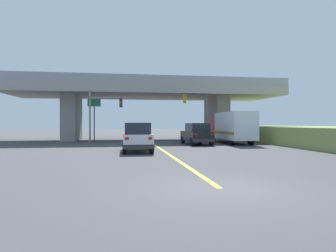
{
  "coord_description": "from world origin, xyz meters",
  "views": [
    {
      "loc": [
        -2.88,
        -8.4,
        1.94
      ],
      "look_at": [
        1.04,
        17.02,
        1.76
      ],
      "focal_mm": 31.17,
      "sensor_mm": 36.0,
      "label": 1
    }
  ],
  "objects": [
    {
      "name": "lane_divider_stripe",
      "position": [
        0.0,
        12.29,
        0.0
      ],
      "size": [
        0.2,
        24.59,
        0.01
      ],
      "primitive_type": "cube",
      "color": "yellow",
      "rests_on": "ground"
    },
    {
      "name": "traffic_signal_farside",
      "position": [
        -5.08,
        22.18,
        3.41
      ],
      "size": [
        3.38,
        0.36,
        5.4
      ],
      "color": "slate",
      "rests_on": "ground"
    },
    {
      "name": "ground",
      "position": [
        0.0,
        27.32,
        0.0
      ],
      "size": [
        160.0,
        160.0,
        0.0
      ],
      "primitive_type": "plane",
      "color": "#424244"
    },
    {
      "name": "traffic_signal_nearside",
      "position": [
        5.38,
        22.91,
        3.67
      ],
      "size": [
        2.68,
        0.36,
        5.76
      ],
      "color": "#56595E",
      "rests_on": "ground"
    },
    {
      "name": "box_truck",
      "position": [
        7.78,
        19.07,
        1.63
      ],
      "size": [
        2.33,
        7.5,
        3.08
      ],
      "color": "red",
      "rests_on": "ground"
    },
    {
      "name": "highway_sign",
      "position": [
        -5.98,
        23.89,
        3.52
      ],
      "size": [
        1.41,
        0.17,
        4.87
      ],
      "color": "#56595E",
      "rests_on": "ground"
    },
    {
      "name": "suv_lead",
      "position": [
        -1.92,
        11.96,
        1.01
      ],
      "size": [
        2.0,
        4.38,
        2.02
      ],
      "color": "silver",
      "rests_on": "ground"
    },
    {
      "name": "overpass_bridge",
      "position": [
        0.0,
        27.32,
        5.1
      ],
      "size": [
        31.82,
        9.59,
        7.21
      ],
      "color": "gray",
      "rests_on": "ground"
    },
    {
      "name": "sedan_oncoming",
      "position": [
        -0.58,
        38.66,
        1.01
      ],
      "size": [
        1.96,
        4.43,
        2.02
      ],
      "color": "slate",
      "rests_on": "ground"
    },
    {
      "name": "suv_crossing",
      "position": [
        3.94,
        18.15,
        1.01
      ],
      "size": [
        2.26,
        4.46,
        2.02
      ],
      "rotation": [
        0.0,
        0.0,
        0.06
      ],
      "color": "black",
      "rests_on": "ground"
    }
  ]
}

